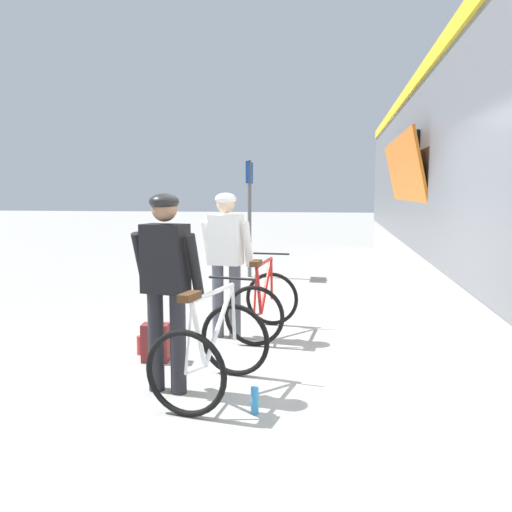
# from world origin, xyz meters

# --- Properties ---
(ground_plane) EXTENTS (80.00, 80.00, 0.00)m
(ground_plane) POSITION_xyz_m (0.00, 0.00, 0.00)
(ground_plane) COLOR #A09E99
(cyclist_near_in_dark) EXTENTS (0.65, 0.38, 1.76)m
(cyclist_near_in_dark) POSITION_xyz_m (-1.09, -0.39, 1.05)
(cyclist_near_in_dark) COLOR #232328
(cyclist_near_in_dark) RESTS_ON ground
(cyclist_far_in_white) EXTENTS (0.64, 0.37, 1.76)m
(cyclist_far_in_white) POSITION_xyz_m (-0.93, 1.44, 1.05)
(cyclist_far_in_white) COLOR #4C515B
(cyclist_far_in_white) RESTS_ON ground
(bicycle_near_white) EXTENTS (0.91, 1.19, 0.99)m
(bicycle_near_white) POSITION_xyz_m (-0.68, -0.40, 0.40)
(bicycle_near_white) COLOR black
(bicycle_near_white) RESTS_ON ground
(bicycle_far_red) EXTENTS (0.80, 1.13, 0.99)m
(bicycle_far_red) POSITION_xyz_m (-0.50, 1.62, 0.40)
(bicycle_far_red) COLOR black
(bicycle_far_red) RESTS_ON ground
(backpack_on_platform) EXTENTS (0.30, 0.20, 0.40)m
(backpack_on_platform) POSITION_xyz_m (-1.48, 0.42, 0.20)
(backpack_on_platform) COLOR maroon
(backpack_on_platform) RESTS_ON ground
(water_bottle_near_the_bikes) EXTENTS (0.06, 0.06, 0.22)m
(water_bottle_near_the_bikes) POSITION_xyz_m (-0.25, -0.75, 0.11)
(water_bottle_near_the_bikes) COLOR #338CCC
(water_bottle_near_the_bikes) RESTS_ON ground
(water_bottle_by_the_backpack) EXTENTS (0.08, 0.08, 0.21)m
(water_bottle_by_the_backpack) POSITION_xyz_m (-1.73, 0.62, 0.10)
(water_bottle_by_the_backpack) COLOR red
(water_bottle_by_the_backpack) RESTS_ON ground
(platform_sign_post) EXTENTS (0.08, 0.70, 2.40)m
(platform_sign_post) POSITION_xyz_m (-1.38, 6.10, 1.62)
(platform_sign_post) COLOR #595B60
(platform_sign_post) RESTS_ON ground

